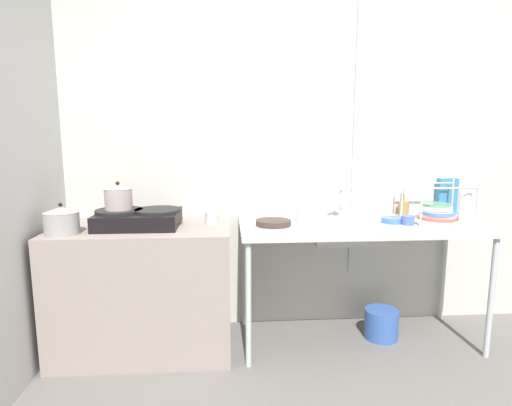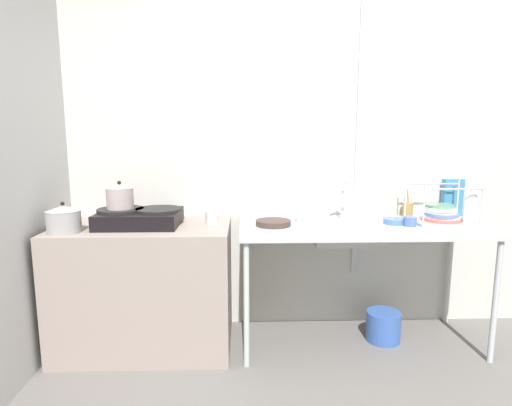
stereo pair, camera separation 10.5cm
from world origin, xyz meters
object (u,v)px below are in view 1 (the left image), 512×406
(sink_basin, at_px, (346,232))
(bottle_by_sink, at_px, (302,211))
(pot_beside_stove, at_px, (62,220))
(utensil_jar, at_px, (404,208))
(bottle_by_rack, at_px, (465,207))
(bucket_on_floor, at_px, (381,324))
(cup_by_rack, at_px, (408,220))
(small_bowl_on_drainboard, at_px, (392,220))
(pot_on_left_burner, at_px, (118,197))
(dish_rack, at_px, (437,213))
(stove, at_px, (139,218))
(percolator, at_px, (212,212))
(faucet, at_px, (343,194))
(frying_pan, at_px, (273,223))
(cereal_box, at_px, (447,196))

(sink_basin, bearing_deg, bottle_by_sink, 171.67)
(pot_beside_stove, relative_size, utensil_jar, 1.03)
(bottle_by_rack, height_order, utensil_jar, bottle_by_rack)
(bucket_on_floor, bearing_deg, cup_by_rack, -34.52)
(bottle_by_rack, bearing_deg, small_bowl_on_drainboard, 176.66)
(pot_on_left_burner, distance_m, small_bowl_on_drainboard, 1.80)
(pot_beside_stove, bearing_deg, dish_rack, 5.50)
(stove, xyz_separation_m, bottle_by_rack, (2.16, -0.02, 0.05))
(cup_by_rack, bearing_deg, bucket_on_floor, 145.48)
(percolator, relative_size, dish_rack, 0.41)
(pot_beside_stove, distance_m, dish_rack, 2.42)
(stove, height_order, bottle_by_rack, bottle_by_rack)
(bottle_by_sink, xyz_separation_m, utensil_jar, (0.80, 0.23, -0.03))
(sink_basin, height_order, bottle_by_rack, bottle_by_rack)
(sink_basin, distance_m, dish_rack, 0.66)
(pot_on_left_burner, bearing_deg, stove, 0.00)
(faucet, distance_m, bottle_by_sink, 0.33)
(frying_pan, bearing_deg, stove, 178.27)
(cup_by_rack, relative_size, cereal_box, 0.30)
(pot_on_left_burner, bearing_deg, percolator, 3.42)
(bottle_by_rack, bearing_deg, dish_rack, 155.14)
(stove, height_order, pot_beside_stove, pot_beside_stove)
(percolator, bearing_deg, utensil_jar, 9.41)
(faucet, relative_size, dish_rack, 0.69)
(pot_beside_stove, distance_m, sink_basin, 1.78)
(faucet, relative_size, cereal_box, 1.02)
(dish_rack, distance_m, cereal_box, 0.31)
(dish_rack, bearing_deg, cup_by_rack, -156.14)
(small_bowl_on_drainboard, bearing_deg, cereal_box, 27.63)
(bottle_by_sink, relative_size, bucket_on_floor, 0.90)
(bottle_by_rack, xyz_separation_m, bucket_on_floor, (-0.52, 0.03, -0.84))
(frying_pan, distance_m, cereal_box, 1.37)
(dish_rack, bearing_deg, small_bowl_on_drainboard, -172.68)
(faucet, distance_m, cup_by_rack, 0.46)
(percolator, height_order, bottle_by_sink, bottle_by_sink)
(dish_rack, xyz_separation_m, bucket_on_floor, (-0.37, -0.04, -0.78))
(pot_beside_stove, xyz_separation_m, faucet, (1.77, 0.31, 0.10))
(pot_beside_stove, xyz_separation_m, dish_rack, (2.41, 0.23, -0.03))
(dish_rack, relative_size, bottle_by_sink, 1.87)
(stove, distance_m, pot_on_left_burner, 0.18)
(utensil_jar, height_order, bucket_on_floor, utensil_jar)
(pot_on_left_burner, height_order, bottle_by_rack, pot_on_left_burner)
(cup_by_rack, relative_size, small_bowl_on_drainboard, 0.57)
(stove, xyz_separation_m, percolator, (0.46, 0.03, 0.02))
(utensil_jar, bearing_deg, small_bowl_on_drainboard, -126.52)
(pot_beside_stove, relative_size, faucet, 0.73)
(stove, xyz_separation_m, pot_beside_stove, (-0.41, -0.18, 0.03))
(percolator, relative_size, cereal_box, 0.61)
(pot_on_left_burner, xyz_separation_m, sink_basin, (1.48, -0.00, -0.25))
(pot_on_left_burner, bearing_deg, cereal_box, 6.86)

